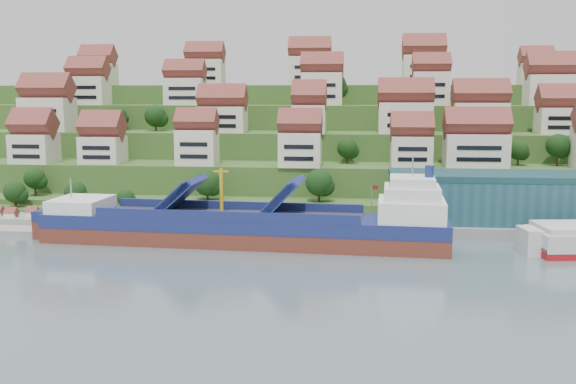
# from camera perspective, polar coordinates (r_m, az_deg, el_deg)

# --- Properties ---
(ground) EXTENTS (300.00, 300.00, 0.00)m
(ground) POSITION_cam_1_polar(r_m,az_deg,el_deg) (121.30, -1.07, -4.72)
(ground) COLOR slate
(ground) RESTS_ON ground
(quay) EXTENTS (180.00, 14.00, 2.20)m
(quay) POSITION_cam_1_polar(r_m,az_deg,el_deg) (134.93, 8.19, -2.96)
(quay) COLOR gray
(quay) RESTS_ON ground
(pebble_beach) EXTENTS (45.00, 20.00, 1.00)m
(pebble_beach) POSITION_cam_1_polar(r_m,az_deg,el_deg) (150.68, -22.94, -2.58)
(pebble_beach) COLOR gray
(pebble_beach) RESTS_ON ground
(hillside) EXTENTS (260.00, 128.00, 31.00)m
(hillside) POSITION_cam_1_polar(r_m,az_deg,el_deg) (221.83, 2.23, 4.13)
(hillside) COLOR #2D4C1E
(hillside) RESTS_ON ground
(hillside_village) EXTENTS (154.05, 64.07, 29.19)m
(hillside_village) POSITION_cam_1_polar(r_m,az_deg,el_deg) (178.18, 2.75, 7.51)
(hillside_village) COLOR silver
(hillside_village) RESTS_ON ground
(hillside_trees) EXTENTS (141.18, 61.88, 31.05)m
(hillside_trees) POSITION_cam_1_polar(r_m,az_deg,el_deg) (164.73, -1.18, 4.84)
(hillside_trees) COLOR #163812
(hillside_trees) RESTS_ON ground
(warehouse) EXTENTS (60.00, 15.00, 10.00)m
(warehouse) POSITION_cam_1_polar(r_m,az_deg,el_deg) (140.76, 21.35, -0.47)
(warehouse) COLOR #204C58
(warehouse) RESTS_ON quay
(flagpole) EXTENTS (1.28, 0.16, 8.00)m
(flagpole) POSITION_cam_1_polar(r_m,az_deg,el_deg) (128.90, 7.49, -0.88)
(flagpole) COLOR gray
(flagpole) RESTS_ON quay
(beach_huts) EXTENTS (14.40, 3.70, 2.20)m
(beach_huts) POSITION_cam_1_polar(r_m,az_deg,el_deg) (150.31, -23.88, -2.04)
(beach_huts) COLOR white
(beach_huts) RESTS_ON pebble_beach
(cargo_ship) EXTENTS (77.22, 16.04, 16.99)m
(cargo_ship) POSITION_cam_1_polar(r_m,az_deg,el_deg) (121.49, -3.12, -3.14)
(cargo_ship) COLOR maroon
(cargo_ship) RESTS_ON ground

